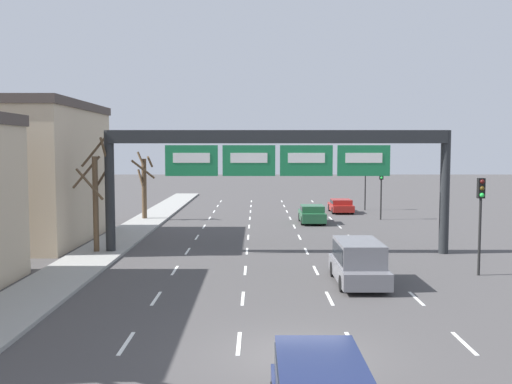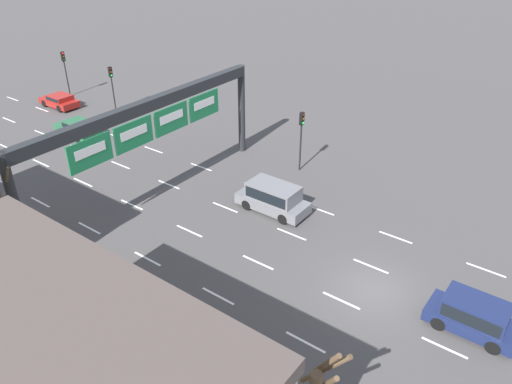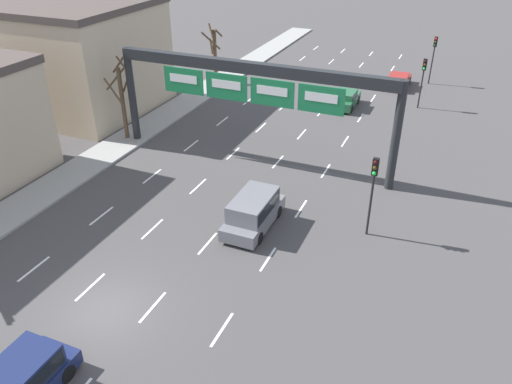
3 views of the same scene
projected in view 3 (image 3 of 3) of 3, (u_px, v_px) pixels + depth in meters
ground_plane at (106, 312)px, 21.03m from camera, size 220.00×220.00×0.00m
lane_dashes at (240, 174)px, 31.78m from camera, size 10.02×67.00×0.01m
sign_gantry at (251, 84)px, 30.57m from camera, size 18.62×0.70×6.67m
building_far at (77, 56)px, 40.08m from camera, size 11.34×11.17×8.50m
suv_grey at (253, 210)px, 26.12m from camera, size 1.96×4.55×1.83m
suv_navy at (20, 380)px, 16.91m from camera, size 1.86×3.90×1.66m
car_red at (399, 80)px, 46.51m from camera, size 1.88×3.97×1.20m
car_green at (345, 98)px, 41.83m from camera, size 1.85×3.94×1.39m
traffic_light_near_gantry at (373, 181)px, 24.40m from camera, size 0.30×0.35×4.38m
traffic_light_mid_block at (423, 73)px, 40.53m from camera, size 0.30×0.35×4.12m
traffic_light_far_end at (434, 51)px, 46.05m from camera, size 0.30×0.35×4.39m
tree_bare_closest at (214, 52)px, 46.68m from camera, size 1.85×1.56×5.30m
tree_bare_third at (122, 96)px, 34.82m from camera, size 1.95×2.12×6.37m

